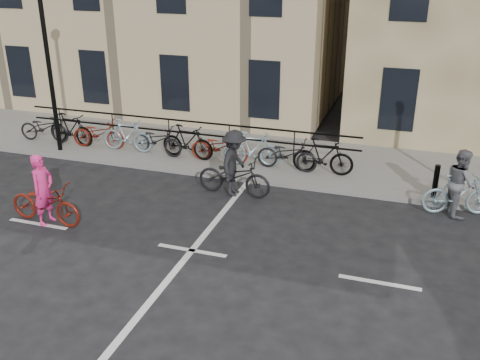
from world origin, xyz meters
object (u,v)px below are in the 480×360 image
(cyclist_grey, at_px, (459,189))
(cyclist_dark, at_px, (234,170))
(cyclist_pink, at_px, (45,200))
(lamp_post, at_px, (46,45))

(cyclist_grey, bearing_deg, cyclist_dark, 81.19)
(cyclist_pink, relative_size, cyclist_dark, 0.96)
(lamp_post, xyz_separation_m, cyclist_dark, (6.41, -1.26, -2.78))
(lamp_post, bearing_deg, cyclist_grey, -3.11)
(cyclist_pink, bearing_deg, cyclist_grey, -65.99)
(lamp_post, distance_m, cyclist_pink, 5.79)
(cyclist_pink, distance_m, cyclist_grey, 10.04)
(lamp_post, xyz_separation_m, cyclist_pink, (2.67, -4.25, -2.89))
(lamp_post, height_order, cyclist_pink, lamp_post)
(lamp_post, height_order, cyclist_dark, lamp_post)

